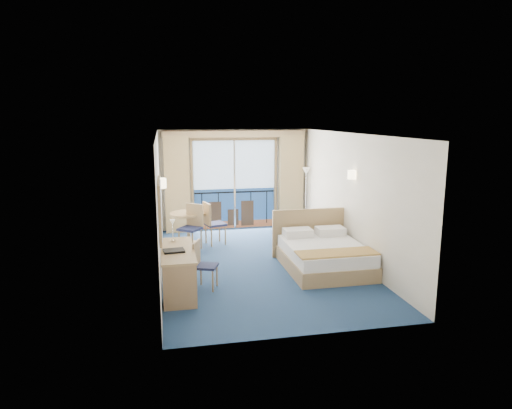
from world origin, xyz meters
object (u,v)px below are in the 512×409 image
(floor_lamp, at_px, (306,183))
(table_chair_a, at_px, (212,221))
(table_chair_b, at_px, (192,224))
(desk, at_px, (179,277))
(bed, at_px, (323,254))
(desk_chair, at_px, (202,262))
(nightstand, at_px, (330,240))
(round_table, at_px, (188,220))
(armchair, at_px, (306,227))

(floor_lamp, xyz_separation_m, table_chair_a, (-2.68, -1.07, -0.70))
(table_chair_a, xyz_separation_m, table_chair_b, (-0.49, -0.28, 0.01))
(desk, distance_m, table_chair_b, 3.08)
(bed, height_order, table_chair_b, bed)
(desk, xyz_separation_m, table_chair_b, (0.42, 3.05, 0.16))
(table_chair_a, bearing_deg, floor_lamp, -84.07)
(bed, bearing_deg, table_chair_a, 132.27)
(bed, xyz_separation_m, table_chair_b, (-2.50, 1.94, 0.30))
(floor_lamp, relative_size, desk_chair, 1.94)
(desk_chair, xyz_separation_m, table_chair_a, (0.48, 2.80, 0.09))
(nightstand, relative_size, table_chair_b, 0.46)
(floor_lamp, height_order, desk_chair, floor_lamp)
(floor_lamp, bearing_deg, table_chair_b, -156.97)
(bed, relative_size, nightstand, 4.09)
(round_table, bearing_deg, nightstand, -21.10)
(armchair, xyz_separation_m, table_chair_a, (-2.26, 0.27, 0.20))
(floor_lamp, xyz_separation_m, round_table, (-3.23, -0.92, -0.69))
(nightstand, bearing_deg, table_chair_a, 157.75)
(bed, xyz_separation_m, round_table, (-2.56, 2.37, 0.29))
(nightstand, distance_m, desk, 4.17)
(bed, bearing_deg, table_chair_b, 142.19)
(armchair, distance_m, table_chair_b, 2.75)
(nightstand, xyz_separation_m, armchair, (-0.34, 0.79, 0.14))
(floor_lamp, bearing_deg, desk_chair, -129.18)
(armchair, relative_size, round_table, 0.98)
(desk, relative_size, round_table, 1.92)
(armchair, relative_size, floor_lamp, 0.50)
(desk_chair, distance_m, table_chair_b, 2.53)
(desk, bearing_deg, table_chair_b, 82.18)
(table_chair_b, bearing_deg, desk, -60.83)
(round_table, bearing_deg, table_chair_a, -15.41)
(nightstand, distance_m, floor_lamp, 2.37)
(desk_chair, relative_size, table_chair_a, 0.84)
(bed, bearing_deg, nightstand, 63.37)
(table_chair_b, bearing_deg, armchair, 37.15)
(armchair, bearing_deg, table_chair_b, -27.78)
(armchair, bearing_deg, round_table, -36.44)
(table_chair_a, bearing_deg, bed, -153.56)
(round_table, height_order, table_chair_b, table_chair_b)
(nightstand, bearing_deg, floor_lamp, 87.69)
(nightstand, relative_size, table_chair_a, 0.47)
(bed, height_order, armchair, bed)
(desk_chair, bearing_deg, table_chair_b, 21.26)
(nightstand, xyz_separation_m, floor_lamp, (0.09, 2.13, 1.03))
(armchair, distance_m, table_chair_a, 2.28)
(floor_lamp, relative_size, round_table, 1.96)
(bed, distance_m, nightstand, 1.29)
(floor_lamp, distance_m, desk_chair, 5.06)
(table_chair_b, bearing_deg, desk_chair, -52.77)
(nightstand, xyz_separation_m, desk_chair, (-3.07, -1.74, 0.25))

